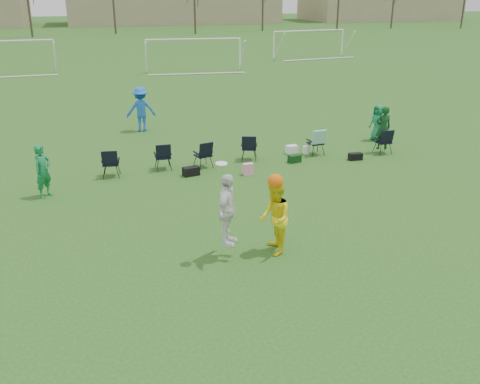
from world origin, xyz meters
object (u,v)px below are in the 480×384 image
object	(u,v)px
fielder_blue	(141,109)
fielder_green_far	(378,123)
fielder_green_near	(43,171)
goal_right	(309,36)
center_contest	(256,214)
goal_left	(2,48)
goal_mid	(194,45)

from	to	relation	value
fielder_blue	fielder_green_far	bearing A→B (deg)	154.71
fielder_green_near	goal_right	xyz separation A→B (m)	(21.41, 31.55, 1.10)
fielder_green_near	fielder_blue	world-z (taller)	fielder_blue
fielder_green_near	fielder_green_far	size ratio (longest dim) A/B	1.09
fielder_blue	fielder_green_far	distance (m)	10.28
fielder_green_near	center_contest	world-z (taller)	center_contest
center_contest	goal_right	bearing A→B (deg)	66.17
fielder_blue	goal_left	bearing A→B (deg)	-68.98
fielder_green_far	goal_left	bearing A→B (deg)	-159.35
fielder_green_near	center_contest	bearing A→B (deg)	-97.57
goal_mid	fielder_green_far	bearing A→B (deg)	-76.75
fielder_blue	goal_mid	xyz separation A→B (m)	(5.77, 18.09, 0.94)
goal_left	goal_mid	size ratio (longest dim) A/B	1.00
fielder_blue	center_contest	distance (m)	12.91
fielder_green_far	goal_right	size ratio (longest dim) A/B	0.21
fielder_green_far	goal_right	world-z (taller)	goal_right
center_contest	goal_left	bearing A→B (deg)	106.42
fielder_green_near	goal_mid	bearing A→B (deg)	18.61
goal_left	fielder_green_near	bearing A→B (deg)	-85.54
fielder_blue	fielder_green_far	world-z (taller)	fielder_blue
center_contest	goal_right	world-z (taller)	goal_right
fielder_green_far	goal_mid	size ratio (longest dim) A/B	0.20
goal_right	center_contest	bearing A→B (deg)	-121.83
fielder_green_near	goal_left	size ratio (longest dim) A/B	0.22
fielder_blue	goal_left	size ratio (longest dim) A/B	0.27
fielder_green_far	center_contest	bearing A→B (deg)	-57.87
goal_mid	goal_right	size ratio (longest dim) A/B	1.01
goal_mid	goal_right	bearing A→B (deg)	30.57
fielder_blue	goal_left	distance (m)	21.73
fielder_blue	goal_left	world-z (taller)	goal_left
center_contest	goal_mid	distance (m)	31.22
fielder_green_near	fielder_blue	bearing A→B (deg)	12.81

